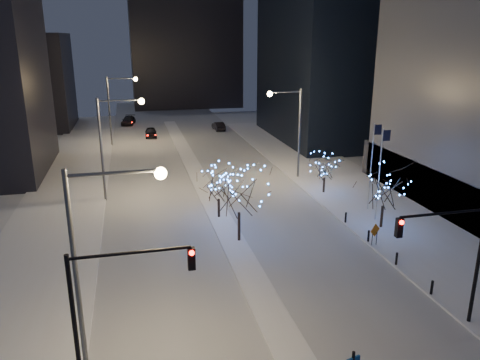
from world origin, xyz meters
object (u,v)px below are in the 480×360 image
object	(u,v)px
holiday_tree_plaza_far	(325,166)
street_lamp_w_near	(98,243)
street_lamp_w_mid	(112,135)
traffic_signal_west	(111,299)
car_near	(151,132)
car_mid	(219,126)
street_lamp_w_far	(116,101)
holiday_tree_median_far	(218,186)
holiday_tree_median_near	(239,191)
street_lamp_east	(292,122)
holiday_tree_plaza_near	(385,187)
traffic_signal_east	(455,248)
construction_sign	(375,232)
car_far	(128,121)

from	to	relation	value
holiday_tree_plaza_far	street_lamp_w_near	bearing A→B (deg)	-132.97
street_lamp_w_mid	holiday_tree_plaza_far	world-z (taller)	street_lamp_w_mid
traffic_signal_west	car_near	xyz separation A→B (m)	(4.38, 56.90, -4.01)
street_lamp_w_mid	car_mid	distance (m)	37.44
street_lamp_w_near	traffic_signal_west	bearing A→B (deg)	-76.04
street_lamp_w_far	holiday_tree_median_far	bearing A→B (deg)	-74.65
car_near	holiday_tree_plaza_far	world-z (taller)	holiday_tree_plaza_far
holiday_tree_median_near	holiday_tree_plaza_far	distance (m)	14.72
holiday_tree_median_near	holiday_tree_plaza_far	size ratio (longest dim) A/B	1.47
street_lamp_east	holiday_tree_plaza_far	xyz separation A→B (m)	(1.55, -5.92, -3.56)
street_lamp_w_mid	holiday_tree_plaza_near	xyz separation A→B (m)	(21.58, -12.60, -2.85)
holiday_tree_median_far	street_lamp_w_far	bearing A→B (deg)	105.35
holiday_tree_median_far	holiday_tree_plaza_near	world-z (taller)	holiday_tree_plaza_near
street_lamp_w_near	street_lamp_w_far	distance (m)	50.00
traffic_signal_east	holiday_tree_plaza_far	size ratio (longest dim) A/B	1.66
street_lamp_east	holiday_tree_plaza_far	size ratio (longest dim) A/B	2.38
street_lamp_east	traffic_signal_west	distance (m)	35.30
traffic_signal_west	holiday_tree_median_far	xyz separation A→B (m)	(8.34, 19.78, -1.75)
holiday_tree_median_near	holiday_tree_median_far	world-z (taller)	holiday_tree_median_near
construction_sign	traffic_signal_east	bearing A→B (deg)	-121.35
street_lamp_w_far	street_lamp_east	world-z (taller)	same
holiday_tree_median_far	traffic_signal_east	bearing A→B (deg)	-64.31
street_lamp_w_near	street_lamp_w_mid	world-z (taller)	same
car_near	car_far	size ratio (longest dim) A/B	0.86
street_lamp_w_far	street_lamp_w_near	bearing A→B (deg)	-90.00
car_near	holiday_tree_median_far	distance (m)	37.39
car_far	holiday_tree_median_far	world-z (taller)	holiday_tree_median_far
street_lamp_east	holiday_tree_median_far	bearing A→B (deg)	-134.89
street_lamp_w_far	traffic_signal_west	size ratio (longest dim) A/B	1.43
car_near	holiday_tree_median_near	xyz separation A→B (m)	(4.56, -42.35, 3.46)
street_lamp_w_near	holiday_tree_plaza_far	world-z (taller)	street_lamp_w_near
holiday_tree_median_far	holiday_tree_plaza_far	size ratio (longest dim) A/B	1.03
car_near	holiday_tree_median_near	world-z (taller)	holiday_tree_median_near
holiday_tree_plaza_near	street_lamp_w_far	bearing A→B (deg)	119.86
street_lamp_w_near	car_far	world-z (taller)	street_lamp_w_near
street_lamp_w_near	holiday_tree_median_near	world-z (taller)	street_lamp_w_near
street_lamp_east	traffic_signal_west	size ratio (longest dim) A/B	1.43
street_lamp_east	construction_sign	bearing A→B (deg)	-89.34
street_lamp_w_mid	car_near	size ratio (longest dim) A/B	2.27
car_near	holiday_tree_plaza_near	bearing A→B (deg)	-66.51
traffic_signal_east	car_mid	size ratio (longest dim) A/B	1.63
holiday_tree_plaza_far	holiday_tree_median_near	bearing A→B (deg)	-139.41
street_lamp_w_near	street_lamp_east	distance (m)	33.85
street_lamp_w_near	construction_sign	bearing A→B (deg)	25.78
street_lamp_east	car_near	world-z (taller)	street_lamp_east
street_lamp_w_far	street_lamp_east	distance (m)	29.08
traffic_signal_east	holiday_tree_plaza_near	xyz separation A→B (m)	(3.71, 13.41, -1.12)
street_lamp_w_near	traffic_signal_east	distance (m)	17.99
street_lamp_east	car_near	size ratio (longest dim) A/B	2.27
street_lamp_east	car_far	xyz separation A→B (m)	(-17.55, 39.14, -5.71)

